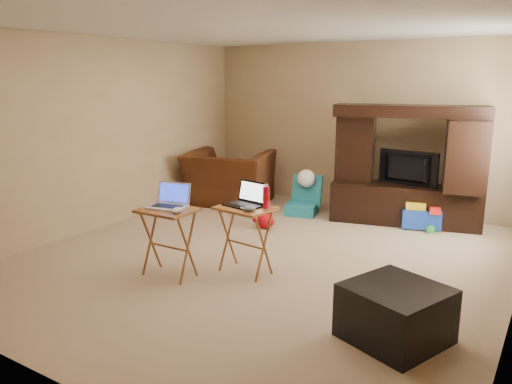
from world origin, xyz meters
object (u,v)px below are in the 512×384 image
Objects in this scene: tray_table_left at (169,243)px; water_bottle at (266,197)px; television at (406,169)px; ottoman at (395,313)px; laptop_left at (167,196)px; push_toy at (421,215)px; recliner at (229,178)px; entertainment_center at (407,166)px; mouse_left at (177,210)px; laptop_right at (243,195)px; plush_toy at (264,215)px; tray_table_right at (245,240)px; mouse_right at (250,209)px; child_rocker at (302,195)px.

water_bottle is (0.81, 0.56, 0.46)m from tray_table_left.
television is 2.63m from water_bottle.
laptop_left reaches higher than ottoman.
recliner is at bearing 165.19° from push_toy.
recliner is 2.99m from push_toy.
mouse_left is (-1.30, -3.22, -0.08)m from entertainment_center.
push_toy is at bearing 68.79° from water_bottle.
entertainment_center reaches higher than ottoman.
laptop_right is at bearing -165.96° from water_bottle.
water_bottle is (-1.52, 0.60, 0.60)m from ottoman.
plush_toy is 1.58m from tray_table_right.
laptop_right is 0.24m from mouse_right.
water_bottle is (2.02, -2.22, 0.40)m from recliner.
plush_toy is at bearing 140.38° from ottoman.
television is 0.65× the size of recliner.
water_bottle is (-0.68, -2.54, 0.03)m from television.
child_rocker is 2.67× the size of water_bottle.
mouse_right is at bearing 165.77° from ottoman.
laptop_right reaches higher than push_toy.
plush_toy and push_toy have the same top height.
tray_table_left is at bearing 98.46° from recliner.
recliner reaches higher than mouse_left.
laptop_right is at bearing 77.45° from television.
tray_table_left is (0.03, -1.91, 0.16)m from plush_toy.
ottoman is (0.85, -3.19, -0.60)m from entertainment_center.
plush_toy is 1.99m from laptop_left.
mouse_right is (-0.75, -2.74, -0.05)m from television.
tray_table_left is at bearing -128.97° from laptop_right.
child_rocker is (1.29, 0.03, -0.13)m from recliner.
mouse_left is 0.70m from mouse_right.
laptop_left reaches higher than tray_table_right.
tray_table_left is 4.94× the size of mouse_right.
tray_table_right is (-1.72, 0.52, 0.13)m from ottoman.
laptop_right is at bearing 162.85° from ottoman.
water_bottle is (0.73, -2.25, 0.52)m from child_rocker.
laptop_left is at bearing 178.28° from ottoman.
tray_table_right is 0.51m from water_bottle.
plush_toy is at bearing 116.37° from mouse_right.
mouse_right is at bearing 81.63° from television.
entertainment_center is 1.54m from child_rocker.
mouse_right reaches higher than child_rocker.
television is 3.43m from laptop_left.
television is at bearing 105.06° from ottoman.
recliner is 3.04m from tray_table_left.
mouse_left reaches higher than tray_table_left.
tray_table_left is 3.26× the size of water_bottle.
recliner reaches higher than plush_toy.
laptop_right is at bearing -123.03° from entertainment_center.
recliner is at bearing 141.41° from ottoman.
entertainment_center reaches higher than water_bottle.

